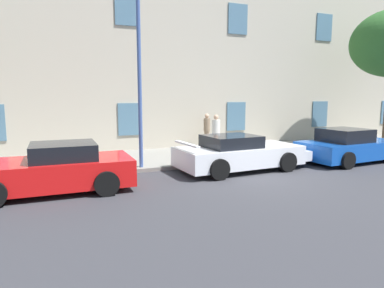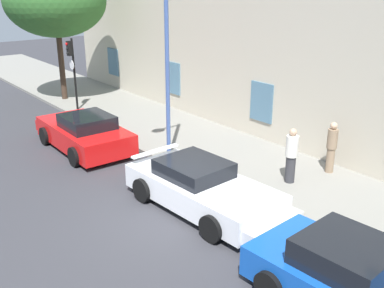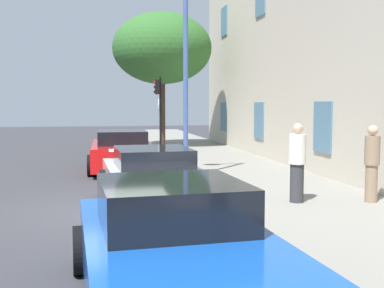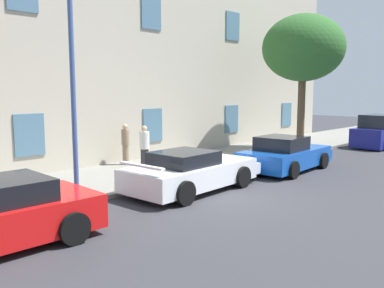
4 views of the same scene
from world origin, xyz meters
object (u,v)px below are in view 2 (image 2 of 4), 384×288
street_lamp (156,32)px  pedestrian_strolling (291,155)px  sportscar_white_middle (367,288)px  sportscar_red_lead (83,132)px  tree_midblock (55,1)px  sportscar_yellow_flank (206,190)px  pedestrian_admiring (332,147)px  traffic_light (72,62)px

street_lamp → pedestrian_strolling: 5.64m
sportscar_white_middle → sportscar_red_lead: bearing=-179.5°
tree_midblock → street_lamp: bearing=-5.8°
sportscar_yellow_flank → sportscar_white_middle: 5.04m
sportscar_red_lead → pedestrian_strolling: size_ratio=2.81×
pedestrian_admiring → sportscar_yellow_flank: bearing=-98.9°
tree_midblock → pedestrian_strolling: size_ratio=3.88×
sportscar_red_lead → pedestrian_admiring: pedestrian_admiring is taller
traffic_light → street_lamp: street_lamp is taller
sportscar_red_lead → street_lamp: 5.17m
pedestrian_strolling → tree_midblock: bearing=-175.5°
sportscar_yellow_flank → sportscar_red_lead: bearing=-176.2°
street_lamp → sportscar_red_lead: bearing=-157.8°
sportscar_white_middle → pedestrian_admiring: pedestrian_admiring is taller
pedestrian_admiring → street_lamp: bearing=-138.4°
sportscar_white_middle → traffic_light: bearing=173.9°
traffic_light → street_lamp: 8.10m
sportscar_red_lead → sportscar_yellow_flank: 6.68m
traffic_light → pedestrian_strolling: (11.72, 1.58, -1.41)m
sportscar_white_middle → street_lamp: 9.43m
sportscar_yellow_flank → pedestrian_admiring: pedestrian_admiring is taller
pedestrian_admiring → sportscar_white_middle: bearing=-48.9°
sportscar_yellow_flank → traffic_light: 11.53m
sportscar_yellow_flank → tree_midblock: size_ratio=0.76×
tree_midblock → pedestrian_admiring: bearing=10.6°
street_lamp → pedestrian_strolling: size_ratio=3.71×
pedestrian_admiring → pedestrian_strolling: (-0.30, -1.59, 0.01)m
sportscar_yellow_flank → pedestrian_admiring: bearing=81.1°
sportscar_red_lead → street_lamp: (3.18, 1.30, 3.86)m
sportscar_red_lead → tree_midblock: size_ratio=0.73×
sportscar_red_lead → pedestrian_admiring: size_ratio=2.88×
sportscar_red_lead → street_lamp: bearing=22.2°
sportscar_white_middle → pedestrian_strolling: 5.71m
sportscar_red_lead → pedestrian_admiring: 8.95m
tree_midblock → traffic_light: (2.37, -0.48, -2.60)m
sportscar_white_middle → pedestrian_admiring: bearing=131.1°
sportscar_red_lead → tree_midblock: tree_midblock is taller
sportscar_red_lead → sportscar_yellow_flank: (6.66, 0.44, -0.02)m
sportscar_red_lead → traffic_light: traffic_light is taller
traffic_light → pedestrian_admiring: bearing=14.8°
sportscar_yellow_flank → traffic_light: (-11.30, 1.42, 1.83)m
sportscar_red_lead → tree_midblock: bearing=161.6°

